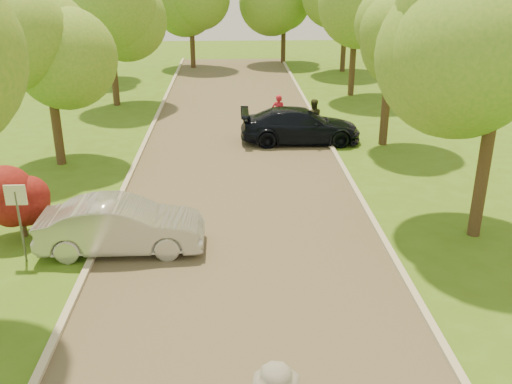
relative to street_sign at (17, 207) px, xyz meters
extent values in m
plane|color=#406217|center=(5.80, -4.00, -1.56)|extent=(100.00, 100.00, 0.00)
cube|color=#4C4438|center=(5.80, 4.00, -1.56)|extent=(8.00, 60.00, 0.01)
cube|color=#B2AD9E|center=(1.75, 4.00, -1.50)|extent=(0.18, 60.00, 0.12)
cube|color=#B2AD9E|center=(9.85, 4.00, -1.50)|extent=(0.18, 60.00, 0.12)
cylinder|color=#59595E|center=(0.00, 0.00, -0.56)|extent=(0.06, 0.06, 2.00)
cube|color=white|center=(0.00, 0.00, 0.34)|extent=(0.55, 0.04, 0.55)
cylinder|color=#382619|center=(-0.50, 1.50, -1.21)|extent=(0.12, 0.12, 0.70)
sphere|color=#590F0F|center=(-0.50, 1.50, -0.46)|extent=(1.70, 1.70, 1.70)
cylinder|color=#382619|center=(-1.20, 8.00, 0.01)|extent=(0.36, 0.36, 3.15)
sphere|color=#4B8825|center=(-1.20, 8.00, 2.85)|extent=(4.20, 4.20, 4.20)
sphere|color=#4B8825|center=(-0.57, 8.00, 3.48)|extent=(3.15, 3.15, 3.15)
cylinder|color=#382619|center=(-0.80, 18.00, 0.35)|extent=(0.36, 0.36, 3.83)
sphere|color=#4B8825|center=(-0.80, 18.00, 3.70)|extent=(4.80, 4.80, 4.80)
cylinder|color=#382619|center=(12.60, 1.00, 0.35)|extent=(0.36, 0.36, 3.83)
sphere|color=#4B8825|center=(12.60, 1.00, 3.76)|extent=(5.00, 5.00, 5.00)
cylinder|color=#382619|center=(12.20, 10.00, 0.12)|extent=(0.36, 0.36, 3.38)
sphere|color=#4B8825|center=(12.20, 10.00, 3.13)|extent=(4.40, 4.40, 4.40)
sphere|color=#4B8825|center=(12.86, 10.00, 3.79)|extent=(3.30, 3.30, 3.30)
cylinder|color=#382619|center=(12.80, 20.00, 0.46)|extent=(0.36, 0.36, 4.05)
cylinder|color=#382619|center=(-3.20, 26.00, 0.24)|extent=(0.36, 0.36, 3.60)
sphere|color=#4B8825|center=(-3.20, 26.00, 3.54)|extent=(5.00, 5.00, 5.00)
cylinder|color=#382619|center=(13.80, 28.00, 0.35)|extent=(0.36, 0.36, 3.83)
cylinder|color=#382619|center=(2.80, 30.00, 0.12)|extent=(0.36, 0.36, 3.38)
sphere|color=#4B8825|center=(2.80, 30.00, 3.25)|extent=(4.80, 4.80, 4.80)
cylinder|color=#382619|center=(9.80, 32.00, 0.24)|extent=(0.36, 0.36, 3.60)
imported|color=#B2B2B7|center=(2.50, 0.49, -0.83)|extent=(4.50, 1.61, 1.48)
imported|color=black|center=(8.60, 10.45, -0.80)|extent=(5.27, 2.19, 1.52)
imported|color=red|center=(7.80, 12.45, -0.71)|extent=(0.68, 0.51, 1.70)
imported|color=#353721|center=(9.25, 11.13, -0.68)|extent=(0.95, 0.79, 1.78)
camera|label=1|loc=(5.53, -13.74, 5.86)|focal=40.00mm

